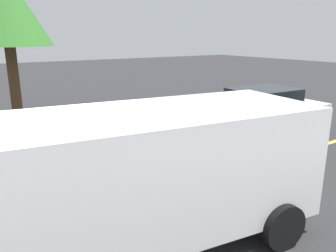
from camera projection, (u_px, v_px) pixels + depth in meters
name	position (u px, v px, depth m)	size (l,w,h in m)	color
ground_plane	(57.00, 224.00, 5.98)	(80.00, 80.00, 0.00)	#2D2D30
lane_marking_centre	(190.00, 184.00, 7.56)	(28.00, 0.16, 0.01)	#E0D14C
white_van	(154.00, 170.00, 5.13)	(5.42, 2.80, 2.20)	white
car_white_behind_van	(266.00, 110.00, 11.52)	(4.55, 2.28, 1.55)	white
tree_left_verge	(5.00, 7.00, 11.92)	(3.17, 3.17, 5.72)	#513823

